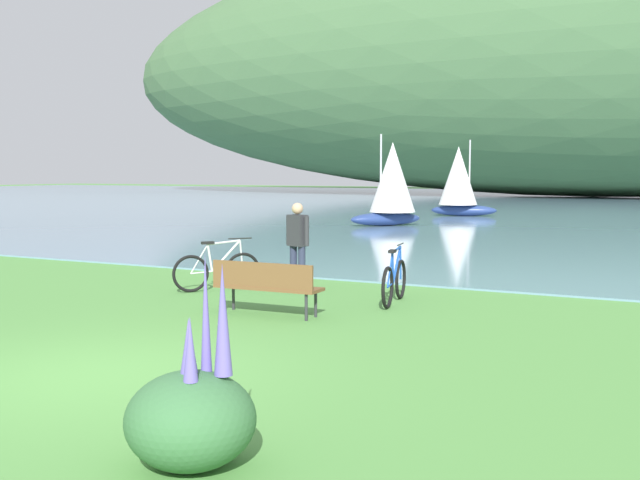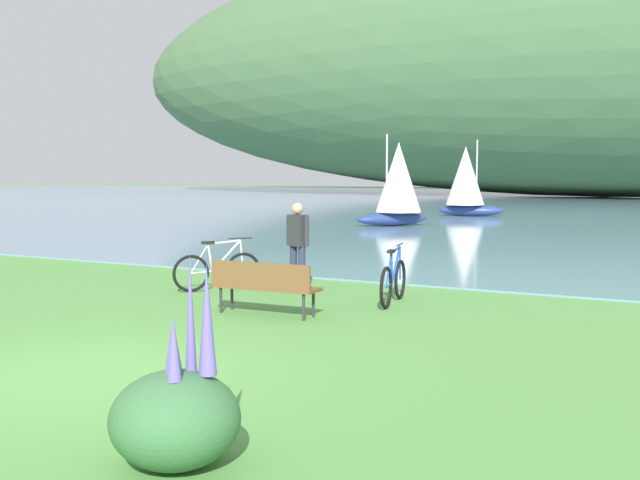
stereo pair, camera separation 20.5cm
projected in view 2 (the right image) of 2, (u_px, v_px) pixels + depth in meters
ground_plane at (89, 374)px, 8.75m from camera, size 200.00×200.00×0.00m
bay_water at (621, 206)px, 50.97m from camera, size 180.00×80.00×0.04m
distant_hillside at (607, 54)px, 66.43m from camera, size 98.62×28.00×24.80m
park_bench_near_camera at (264, 284)px, 12.26m from camera, size 1.81×0.54×0.88m
bicycle_leaning_near_bench at (393, 281)px, 13.39m from camera, size 0.34×1.76×1.01m
bicycle_beside_path at (218, 270)px, 14.89m from camera, size 1.13×1.44×1.01m
person_at_shoreline at (298, 241)px, 14.73m from camera, size 0.58×0.33×1.71m
echium_bush_closest_to_camera at (176, 415)px, 5.98m from camera, size 1.03×1.03×1.68m
sailboat_nearest_to_shore at (466, 180)px, 38.77m from camera, size 3.40×2.36×3.84m
sailboat_toward_hillside at (398, 183)px, 31.97m from camera, size 2.92×3.12×3.80m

